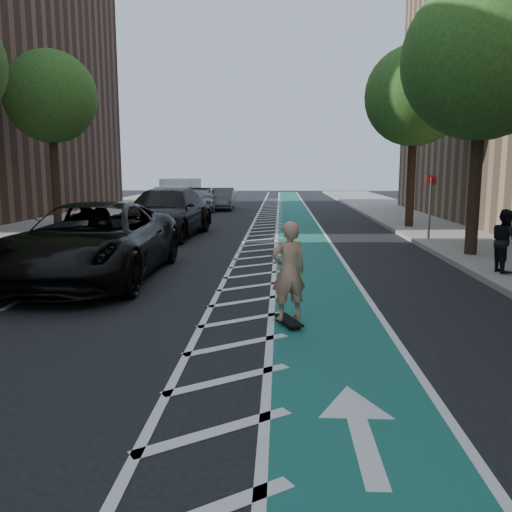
# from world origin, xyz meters

# --- Properties ---
(ground) EXTENTS (120.00, 120.00, 0.00)m
(ground) POSITION_xyz_m (0.00, 0.00, 0.00)
(ground) COLOR black
(ground) RESTS_ON ground
(bike_lane) EXTENTS (2.00, 90.00, 0.01)m
(bike_lane) POSITION_xyz_m (3.00, 10.00, 0.01)
(bike_lane) COLOR #1B6155
(bike_lane) RESTS_ON ground
(buffer_strip) EXTENTS (1.40, 90.00, 0.01)m
(buffer_strip) POSITION_xyz_m (1.50, 10.00, 0.01)
(buffer_strip) COLOR silver
(buffer_strip) RESTS_ON ground
(sidewalk_right) EXTENTS (5.00, 90.00, 0.15)m
(sidewalk_right) POSITION_xyz_m (9.50, 10.00, 0.07)
(sidewalk_right) COLOR gray
(sidewalk_right) RESTS_ON ground
(curb_right) EXTENTS (0.12, 90.00, 0.16)m
(curb_right) POSITION_xyz_m (7.05, 10.00, 0.08)
(curb_right) COLOR gray
(curb_right) RESTS_ON ground
(curb_left) EXTENTS (0.12, 90.00, 0.16)m
(curb_left) POSITION_xyz_m (-7.05, 10.00, 0.08)
(curb_left) COLOR gray
(curb_left) RESTS_ON ground
(tree_r_c) EXTENTS (4.20, 4.20, 7.90)m
(tree_r_c) POSITION_xyz_m (7.90, 8.00, 5.77)
(tree_r_c) COLOR #382619
(tree_r_c) RESTS_ON ground
(tree_r_d) EXTENTS (4.20, 4.20, 7.90)m
(tree_r_d) POSITION_xyz_m (7.90, 16.00, 5.77)
(tree_r_d) COLOR #382619
(tree_r_d) RESTS_ON ground
(tree_l_d) EXTENTS (4.20, 4.20, 7.90)m
(tree_l_d) POSITION_xyz_m (-7.90, 16.00, 5.77)
(tree_l_d) COLOR #382619
(tree_l_d) RESTS_ON ground
(sign_post) EXTENTS (0.35, 0.08, 2.47)m
(sign_post) POSITION_xyz_m (7.60, 12.00, 1.35)
(sign_post) COLOR #4C4C4C
(sign_post) RESTS_ON ground
(skateboard) EXTENTS (0.53, 0.89, 0.12)m
(skateboard) POSITION_xyz_m (2.30, 1.09, 0.09)
(skateboard) COLOR black
(skateboard) RESTS_ON ground
(skateboarder) EXTENTS (0.72, 0.60, 1.70)m
(skateboarder) POSITION_xyz_m (2.30, 1.09, 0.97)
(skateboarder) COLOR tan
(skateboarder) RESTS_ON skateboard
(suv_near) EXTENTS (3.16, 6.77, 1.88)m
(suv_near) POSITION_xyz_m (-2.40, 4.86, 0.94)
(suv_near) COLOR black
(suv_near) RESTS_ON ground
(suv_far) EXTENTS (3.24, 6.83, 1.92)m
(suv_far) POSITION_xyz_m (-2.40, 13.30, 0.96)
(suv_far) COLOR black
(suv_far) RESTS_ON ground
(car_silver) EXTENTS (1.87, 4.62, 1.57)m
(car_silver) POSITION_xyz_m (-2.82, 26.70, 0.79)
(car_silver) COLOR gray
(car_silver) RESTS_ON ground
(car_grey) EXTENTS (1.66, 4.42, 1.44)m
(car_grey) POSITION_xyz_m (-1.75, 27.96, 0.72)
(car_grey) COLOR #55565A
(car_grey) RESTS_ON ground
(pedestrian) EXTENTS (0.65, 0.80, 1.57)m
(pedestrian) POSITION_xyz_m (7.70, 5.49, 0.94)
(pedestrian) COLOR black
(pedestrian) RESTS_ON sidewalk_right
(box_truck) EXTENTS (2.44, 4.95, 2.01)m
(box_truck) POSITION_xyz_m (-4.92, 29.61, 0.93)
(box_truck) COLOR white
(box_truck) RESTS_ON ground
(barrel_a) EXTENTS (0.76, 0.76, 1.03)m
(barrel_a) POSITION_xyz_m (-2.39, 3.00, 0.49)
(barrel_a) COLOR #FF580D
(barrel_a) RESTS_ON ground
(barrel_b) EXTENTS (0.63, 0.63, 0.85)m
(barrel_b) POSITION_xyz_m (-3.56, 12.37, 0.40)
(barrel_b) COLOR #E2410B
(barrel_b) RESTS_ON ground
(barrel_c) EXTENTS (0.74, 0.74, 1.02)m
(barrel_c) POSITION_xyz_m (-3.54, 19.00, 0.48)
(barrel_c) COLOR #FF500D
(barrel_c) RESTS_ON ground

